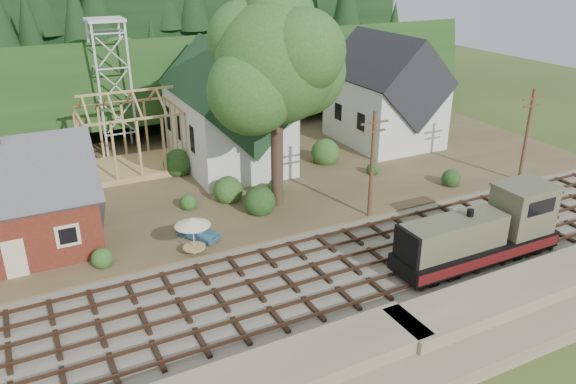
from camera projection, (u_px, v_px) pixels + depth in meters
name	position (u px, v px, depth m)	size (l,w,h in m)	color
ground	(320.00, 276.00, 33.36)	(140.00, 140.00, 0.00)	#384C1E
embankment	(410.00, 362.00, 26.39)	(64.00, 5.00, 1.60)	#7F7259
railroad_bed	(320.00, 275.00, 33.33)	(64.00, 11.00, 0.16)	#726B5B
village_flat	(216.00, 175.00, 48.06)	(64.00, 26.00, 0.30)	brown
hillside	(147.00, 111.00, 67.80)	(70.00, 28.00, 8.00)	#1E3F19
ridge	(120.00, 85.00, 80.93)	(80.00, 20.00, 12.00)	black
depot	(7.00, 209.00, 34.48)	(10.80, 7.41, 9.00)	#581C14
church	(228.00, 111.00, 48.28)	(8.40, 15.17, 13.00)	silver
farmhouse	(385.00, 96.00, 54.48)	(8.40, 10.80, 10.60)	silver
timber_frame	(131.00, 137.00, 47.63)	(8.20, 6.20, 6.99)	tan
lattice_tower	(108.00, 46.00, 49.88)	(3.20, 3.20, 12.12)	silver
big_tree	(278.00, 71.00, 38.49)	(10.90, 8.40, 14.70)	#38281E
telegraph_pole_near	(372.00, 164.00, 38.85)	(2.20, 0.28, 8.00)	#4C331E
telegraph_pole_far	(527.00, 135.00, 45.06)	(2.20, 0.28, 8.00)	#4C331E
locomotive	(484.00, 233.00, 34.12)	(11.08, 2.77, 4.46)	black
car_blue	(198.00, 231.00, 36.96)	(1.25, 3.12, 1.06)	#5EA5C9
car_red	(403.00, 135.00, 56.08)	(2.07, 4.48, 1.25)	#D13F10
patio_set	(192.00, 223.00, 34.45)	(2.23, 2.23, 2.49)	silver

